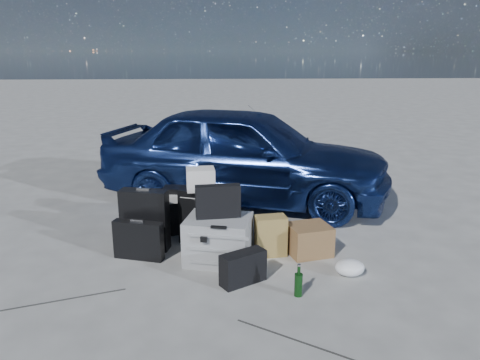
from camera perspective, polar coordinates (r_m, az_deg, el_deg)
The scene contains 16 objects.
ground at distance 4.21m, azimuth -4.17°, elevation -11.41°, with size 60.00×60.00×0.00m, color #ACACA7.
car at distance 6.00m, azimuth 0.56°, elevation 3.19°, with size 1.47×3.66×1.25m, color navy.
pelican_case at distance 4.37m, azimuth -2.63°, elevation -7.24°, with size 0.58×0.48×0.42m, color #9C9DA1.
laptop_bag at distance 4.26m, azimuth -2.71°, elevation -2.62°, with size 0.41×0.10×0.31m, color black.
briefcase at distance 4.52m, azimuth -12.28°, elevation -7.19°, with size 0.47×0.11×0.37m, color black.
suitcase_left at distance 4.69m, azimuth -11.52°, elevation -4.76°, with size 0.46×0.17×0.60m, color black.
suitcase_right at distance 4.75m, azimuth -4.54°, elevation -4.50°, with size 0.47×0.17×0.56m, color black.
white_carton at distance 4.64m, azimuth -4.83°, elevation 0.10°, with size 0.28×0.22×0.22m, color white.
duffel_bag at distance 5.14m, azimuth -7.43°, elevation -4.20°, with size 0.72×0.31×0.36m, color black.
flat_box_white at distance 5.08m, azimuth -7.67°, elevation -1.90°, with size 0.41×0.31×0.07m, color white.
flat_box_black at distance 5.07m, azimuth -7.84°, elevation -1.16°, with size 0.27×0.19×0.06m, color black.
kraft_bag at distance 4.50m, azimuth 3.74°, elevation -6.80°, with size 0.29×0.18×0.39m, color olive.
cardboard_box at distance 4.59m, azimuth 8.40°, elevation -7.20°, with size 0.38×0.34×0.29m, color brown.
plastic_bag at distance 4.26m, azimuth 13.23°, elevation -10.35°, with size 0.26×0.22×0.14m, color white.
messenger_bag at distance 4.00m, azimuth 0.37°, elevation -10.66°, with size 0.39×0.15×0.28m, color black.
green_bottle at distance 3.83m, azimuth 7.15°, elevation -12.12°, with size 0.07×0.07×0.26m, color black.
Camera 1 is at (0.09, -3.75, 1.90)m, focal length 35.00 mm.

